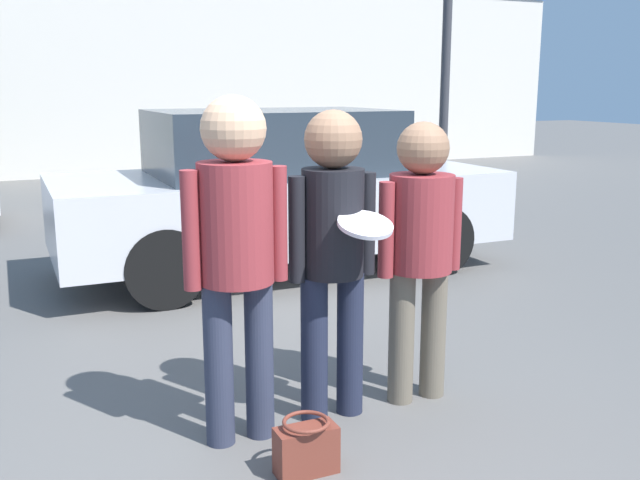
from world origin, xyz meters
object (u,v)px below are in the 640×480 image
at_px(person_middle_with_frisbee, 333,239).
at_px(person_right, 420,238).
at_px(parked_car_near, 279,192).
at_px(handbag, 306,448).
at_px(person_left, 236,238).

height_order(person_middle_with_frisbee, person_right, person_middle_with_frisbee).
height_order(parked_car_near, handbag, parked_car_near).
bearing_deg(person_middle_with_frisbee, person_left, -174.87).
xyz_separation_m(parked_car_near, handbag, (-1.28, -3.73, -0.67)).
relative_size(person_left, parked_car_near, 0.41).
bearing_deg(person_right, handbag, -150.80).
xyz_separation_m(person_right, parked_car_near, (0.35, 3.20, -0.17)).
relative_size(person_left, person_right, 1.09).
distance_m(person_left, parked_car_near, 3.59).
xyz_separation_m(person_left, person_right, (1.12, 0.06, -0.11)).
bearing_deg(person_left, person_right, 3.12).
bearing_deg(person_left, parked_car_near, 65.82).
xyz_separation_m(person_left, person_middle_with_frisbee, (0.56, 0.05, -0.06)).
bearing_deg(parked_car_near, person_right, -96.20).
bearing_deg(parked_car_near, person_middle_with_frisbee, -105.74).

